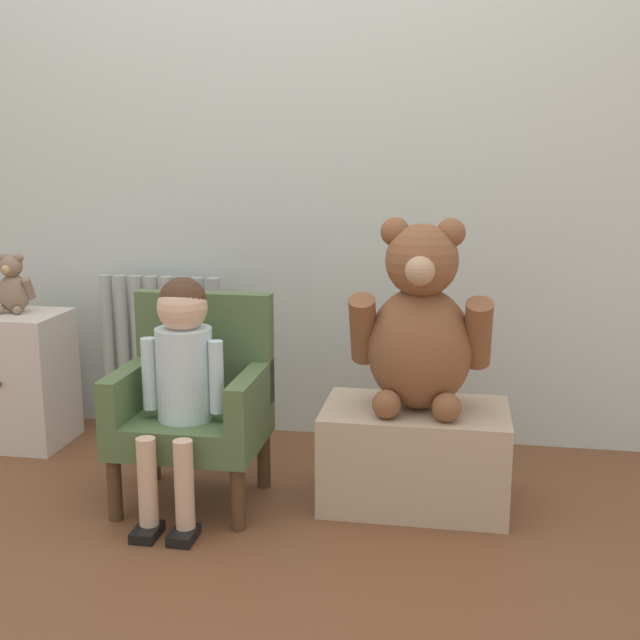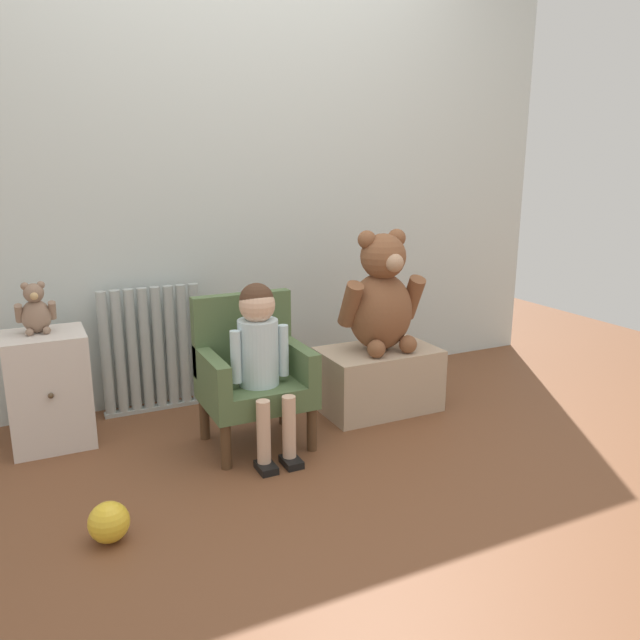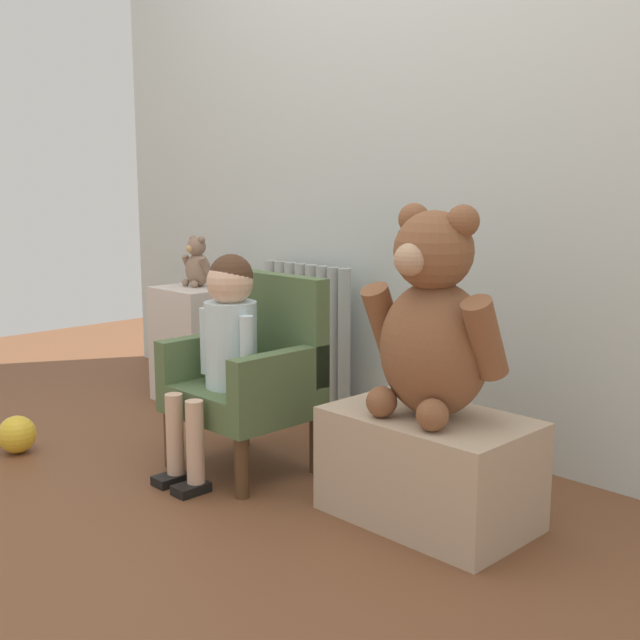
# 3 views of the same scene
# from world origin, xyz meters

# --- Properties ---
(ground_plane) EXTENTS (6.00, 6.00, 0.00)m
(ground_plane) POSITION_xyz_m (0.00, 0.00, 0.00)
(ground_plane) COLOR brown
(back_wall) EXTENTS (3.80, 0.05, 2.40)m
(back_wall) POSITION_xyz_m (0.00, 1.11, 1.20)
(back_wall) COLOR silver
(back_wall) RESTS_ON ground_plane
(radiator) EXTENTS (0.50, 0.05, 0.62)m
(radiator) POSITION_xyz_m (-0.50, 0.99, 0.31)
(radiator) COLOR #A3ABA8
(radiator) RESTS_ON ground_plane
(small_dresser) EXTENTS (0.33, 0.32, 0.50)m
(small_dresser) POSITION_xyz_m (-0.99, 0.79, 0.25)
(small_dresser) COLOR beige
(small_dresser) RESTS_ON ground_plane
(child_armchair) EXTENTS (0.45, 0.38, 0.65)m
(child_armchair) POSITION_xyz_m (-0.18, 0.44, 0.32)
(child_armchair) COLOR #4E653D
(child_armchair) RESTS_ON ground_plane
(child_figure) EXTENTS (0.25, 0.35, 0.73)m
(child_figure) POSITION_xyz_m (-0.18, 0.33, 0.47)
(child_figure) COLOR silver
(child_figure) RESTS_ON ground_plane
(low_bench) EXTENTS (0.57, 0.36, 0.31)m
(low_bench) POSITION_xyz_m (0.50, 0.52, 0.16)
(low_bench) COLOR tan
(low_bench) RESTS_ON ground_plane
(large_teddy_bear) EXTENTS (0.43, 0.30, 0.59)m
(large_teddy_bear) POSITION_xyz_m (0.51, 0.51, 0.57)
(large_teddy_bear) COLOR brown
(large_teddy_bear) RESTS_ON low_bench
(small_teddy_bear) EXTENTS (0.16, 0.11, 0.22)m
(small_teddy_bear) POSITION_xyz_m (-1.00, 0.82, 0.60)
(small_teddy_bear) COLOR #876A56
(small_teddy_bear) RESTS_ON small_dresser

